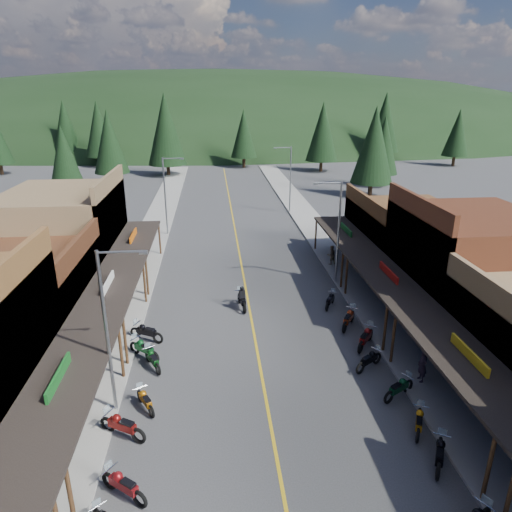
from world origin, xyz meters
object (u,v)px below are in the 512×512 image
object	(u,v)px
pine_7	(65,127)
pine_8	(64,156)
bike_east_4	(419,421)
bike_east_6	(369,359)
pine_9	(383,145)
shop_east_3	(404,237)
bike_east_3	(440,453)
rider_on_bike	(242,299)
pedestrian_east_a	(422,365)
pine_5	(384,122)
bike_west_3	(123,484)
streetlight_0	(109,327)
pine_1	(99,129)
pine_3	(244,134)
bike_east_8	(349,318)
shop_west_3	(67,235)
pine_2	(166,129)
pine_4	(323,131)
bike_west_5	(145,400)
bike_west_6	(153,359)
bike_east_7	(366,337)
shop_west_2	(23,298)
pine_6	(458,133)
bike_east_9	(330,300)
streetlight_2	(337,228)
shop_east_2	(466,267)
bike_west_4	(122,425)
pine_11	(374,145)
bike_west_8	(146,331)
pine_10	(109,142)
pedestrian_east_b	(331,255)
bike_west_7	(144,348)
bike_east_5	(399,387)

from	to	relation	value
pine_7	pine_8	distance (m)	37.38
bike_east_4	bike_east_6	distance (m)	4.94
pine_8	pine_9	bearing A→B (deg)	6.20
shop_east_3	pine_8	bearing A→B (deg)	141.25
bike_east_3	rider_on_bike	world-z (taller)	rider_on_bike
pine_7	pedestrian_east_a	distance (m)	90.80
pine_5	bike_west_3	distance (m)	92.36
streetlight_0	pine_1	distance (m)	77.94
pine_3	bike_east_8	world-z (taller)	pine_3
shop_west_3	pine_7	world-z (taller)	pine_7
pine_2	pine_4	xyz separation A→B (m)	(28.00, 2.00, -0.75)
bike_west_5	bike_west_6	world-z (taller)	bike_west_6
pine_9	bike_west_6	xyz separation A→B (m)	(-29.78, -47.58, -5.79)
bike_east_6	bike_east_7	distance (m)	2.28
shop_west_2	pine_7	bearing A→B (deg)	103.80
shop_west_3	pine_6	world-z (taller)	pine_6
shop_west_3	bike_east_9	size ratio (longest dim) A/B	5.56
bike_west_5	shop_east_3	bearing A→B (deg)	12.19
shop_east_3	streetlight_2	world-z (taller)	streetlight_2
shop_east_2	pedestrian_east_a	bearing A→B (deg)	-129.47
streetlight_0	bike_west_4	size ratio (longest dim) A/B	3.41
pine_4	rider_on_bike	bearing A→B (deg)	-108.35
pine_11	bike_west_8	world-z (taller)	pine_11
shop_west_3	pine_1	bearing A→B (deg)	99.87
shop_west_2	bike_east_9	distance (m)	19.57
bike_west_5	pine_10	bearing A→B (deg)	72.91
pedestrian_east_b	pine_4	bearing A→B (deg)	-121.46
bike_west_7	bike_east_9	size ratio (longest dim) A/B	1.16
bike_west_6	bike_east_7	size ratio (longest dim) A/B	0.89
bike_west_8	bike_east_8	world-z (taller)	bike_east_8
shop_west_3	bike_east_6	xyz separation A→B (m)	(19.61, -15.05, -2.93)
pine_7	pine_9	distance (m)	64.01
pine_2	bike_west_6	world-z (taller)	pine_2
bike_east_5	bike_east_3	bearing A→B (deg)	-31.34
pine_3	bike_east_6	bearing A→B (deg)	-88.50
pine_3	bike_east_7	distance (m)	67.83
pine_10	bike_west_7	xyz separation A→B (m)	(11.63, -51.54, -6.14)
pine_4	bike_west_7	size ratio (longest dim) A/B	5.50
pine_2	bike_east_7	distance (m)	62.17
pine_5	shop_west_2	bearing A→B (deg)	-124.19
bike_west_4	pedestrian_east_a	distance (m)	14.75
streetlight_2	pine_4	distance (m)	53.23
pine_10	bike_east_3	distance (m)	65.62
pine_5	pine_8	size ratio (longest dim) A/B	1.40
bike_west_5	bike_west_8	size ratio (longest dim) A/B	0.85
streetlight_2	pine_9	world-z (taller)	pine_9
pine_2	bike_east_9	world-z (taller)	pine_2
pine_9	bike_west_3	xyz separation A→B (m)	(-29.85, -56.00, -5.75)
pedestrian_east_b	pine_1	bearing A→B (deg)	-80.90
shop_east_2	bike_west_6	world-z (taller)	shop_east_2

